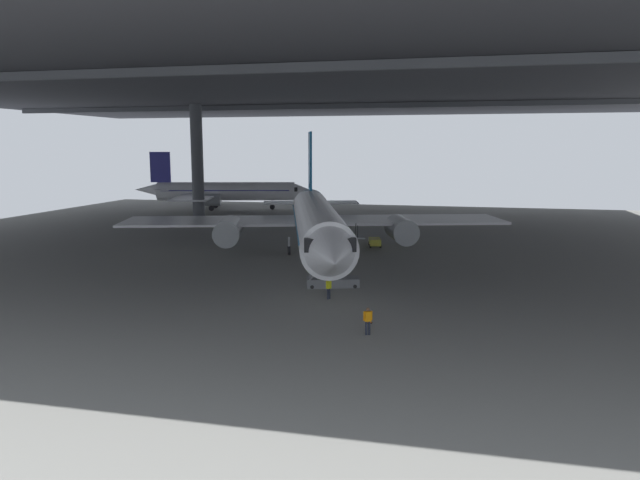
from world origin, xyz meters
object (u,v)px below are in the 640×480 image
(boarding_stairs, at_px, (334,277))
(traffic_cone_orange, at_px, (369,318))
(crew_worker_near_nose, at_px, (368,319))
(airplane_distant, at_px, (223,191))
(crew_worker_by_stairs, at_px, (329,287))
(baggage_tug, at_px, (375,242))
(airplane_main, at_px, (317,222))

(boarding_stairs, xyz_separation_m, traffic_cone_orange, (4.08, -8.89, -0.46))
(crew_worker_near_nose, relative_size, airplane_distant, 0.05)
(crew_worker_by_stairs, distance_m, baggage_tug, 22.99)
(traffic_cone_orange, distance_m, baggage_tug, 28.23)
(crew_worker_near_nose, distance_m, baggage_tug, 30.54)
(airplane_distant, bearing_deg, baggage_tug, -46.13)
(boarding_stairs, distance_m, baggage_tug, 19.15)
(airplane_main, height_order, crew_worker_near_nose, airplane_main)
(airplane_main, distance_m, crew_worker_by_stairs, 15.34)
(crew_worker_near_nose, xyz_separation_m, traffic_cone_orange, (-0.23, 2.30, -0.65))
(airplane_distant, bearing_deg, crew_worker_near_nose, -61.07)
(airplane_distant, bearing_deg, traffic_cone_orange, -60.32)
(crew_worker_near_nose, bearing_deg, boarding_stairs, 111.06)
(airplane_main, bearing_deg, crew_worker_near_nose, -69.49)
(airplane_main, relative_size, boarding_stairs, 8.20)
(crew_worker_by_stairs, xyz_separation_m, traffic_cone_orange, (3.66, -5.05, -0.59))
(airplane_main, xyz_separation_m, crew_worker_near_nose, (8.16, -21.81, -2.73))
(airplane_main, distance_m, baggage_tug, 10.16)
(crew_worker_by_stairs, height_order, baggage_tug, crew_worker_by_stairs)
(boarding_stairs, height_order, crew_worker_by_stairs, boarding_stairs)
(boarding_stairs, distance_m, traffic_cone_orange, 9.80)
(airplane_main, relative_size, airplane_distant, 1.30)
(crew_worker_near_nose, bearing_deg, baggage_tug, 96.75)
(crew_worker_near_nose, relative_size, baggage_tug, 0.68)
(baggage_tug, bearing_deg, crew_worker_by_stairs, -90.74)
(crew_worker_by_stairs, bearing_deg, crew_worker_near_nose, -62.11)
(boarding_stairs, bearing_deg, traffic_cone_orange, -65.34)
(crew_worker_near_nose, distance_m, traffic_cone_orange, 2.40)
(crew_worker_near_nose, height_order, baggage_tug, crew_worker_near_nose)
(boarding_stairs, relative_size, crew_worker_near_nose, 2.97)
(boarding_stairs, xyz_separation_m, airplane_distant, (-30.27, 51.37, 2.43))
(airplane_main, distance_m, boarding_stairs, 11.66)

